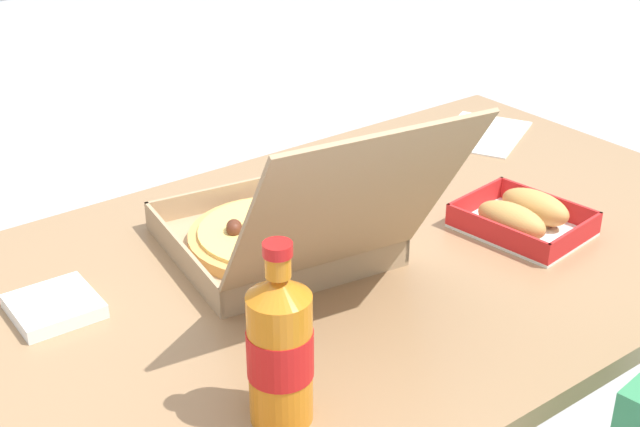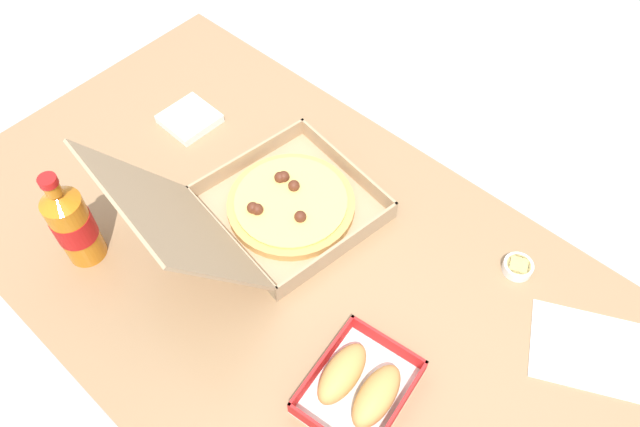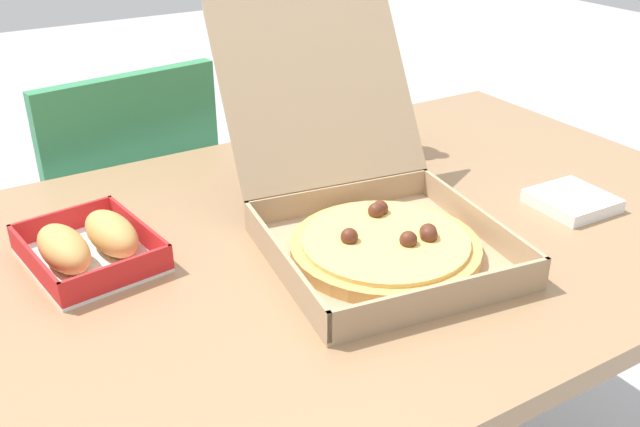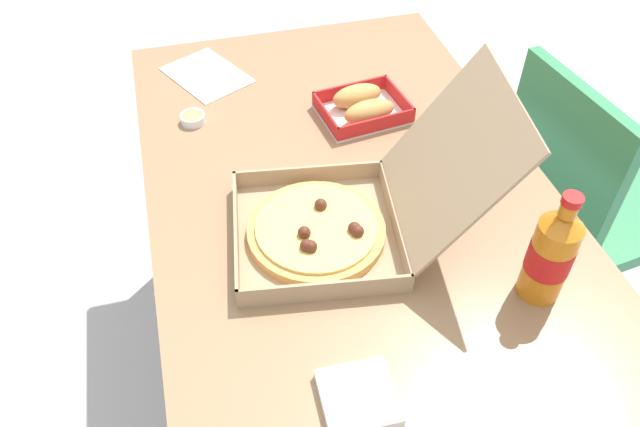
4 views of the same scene
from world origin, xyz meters
TOP-DOWN VIEW (x-y plane):
  - ground_plane at (0.00, 0.00)m, footprint 10.00×10.00m
  - dining_table at (0.00, 0.00)m, footprint 1.40×0.81m
  - chair at (-0.10, 0.64)m, footprint 0.45×0.45m
  - pizza_box_open at (0.08, -0.06)m, footprint 0.37×0.51m
  - bread_side_box at (-0.27, 0.10)m, footprint 0.17×0.21m
  - cola_bottle at (0.29, 0.24)m, footprint 0.07×0.07m
  - paper_menu at (-0.53, -0.23)m, footprint 0.26×0.23m
  - napkin_pile at (0.41, -0.12)m, footprint 0.11×0.11m
  - dipping_sauce_cup at (-0.35, -0.28)m, footprint 0.06×0.06m

SIDE VIEW (x-z plane):
  - ground_plane at x=0.00m, z-range 0.00..0.00m
  - chair at x=-0.10m, z-range 0.06..0.89m
  - dining_table at x=0.00m, z-range 0.28..0.98m
  - paper_menu at x=-0.53m, z-range 0.71..0.71m
  - napkin_pile at x=0.41m, z-range 0.71..0.73m
  - dipping_sauce_cup at x=-0.35m, z-range 0.71..0.73m
  - bread_side_box at x=-0.27m, z-range 0.70..0.76m
  - pizza_box_open at x=0.08m, z-range 0.60..0.90m
  - cola_bottle at x=0.29m, z-range 0.69..0.91m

